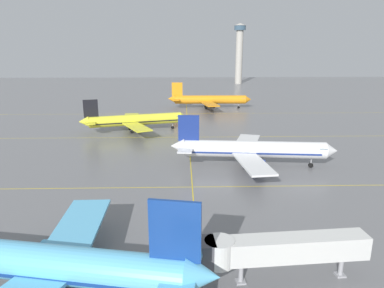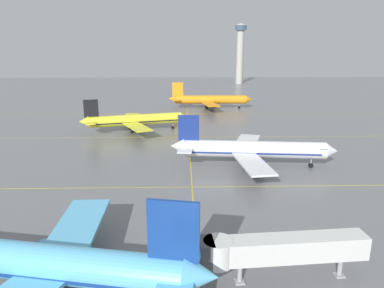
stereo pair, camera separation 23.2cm
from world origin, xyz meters
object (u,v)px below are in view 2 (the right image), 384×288
object	(u,v)px
airliner_third_row	(135,120)
control_tower	(240,49)
airliner_second_row	(252,150)
airliner_front_gate	(33,262)
airliner_far_left_stand	(210,100)
jet_bridge	(272,249)

from	to	relation	value
airliner_third_row	control_tower	distance (m)	167.99
airliner_second_row	control_tower	distance (m)	194.84
airliner_second_row	airliner_front_gate	bearing A→B (deg)	-126.14
airliner_front_gate	airliner_far_left_stand	bearing A→B (deg)	77.28
airliner_front_gate	jet_bridge	distance (m)	25.93
airliner_third_row	control_tower	bearing A→B (deg)	69.81
airliner_second_row	airliner_far_left_stand	size ratio (longest dim) A/B	1.02
airliner_second_row	airliner_far_left_stand	world-z (taller)	airliner_second_row
airliner_third_row	airliner_far_left_stand	xyz separation A→B (m)	(27.11, 43.73, 0.23)
airliner_third_row	airliner_second_row	bearing A→B (deg)	-49.01
airliner_front_gate	airliner_second_row	xyz separation A→B (m)	(31.25, 42.80, -0.28)
jet_bridge	control_tower	xyz separation A→B (m)	(32.11, 232.53, 20.82)
airliner_front_gate	control_tower	distance (m)	242.60
airliner_second_row	airliner_far_left_stand	xyz separation A→B (m)	(-3.71, 79.20, -0.04)
airliner_second_row	control_tower	xyz separation A→B (m)	(26.70, 191.87, 20.92)
airliner_second_row	airliner_far_left_stand	distance (m)	79.28
airliner_far_left_stand	airliner_front_gate	bearing A→B (deg)	-102.72
airliner_second_row	control_tower	bearing A→B (deg)	82.08
jet_bridge	airliner_third_row	bearing A→B (deg)	108.46
airliner_far_left_stand	control_tower	bearing A→B (deg)	74.89
airliner_second_row	airliner_third_row	distance (m)	46.99
airliner_second_row	control_tower	world-z (taller)	control_tower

